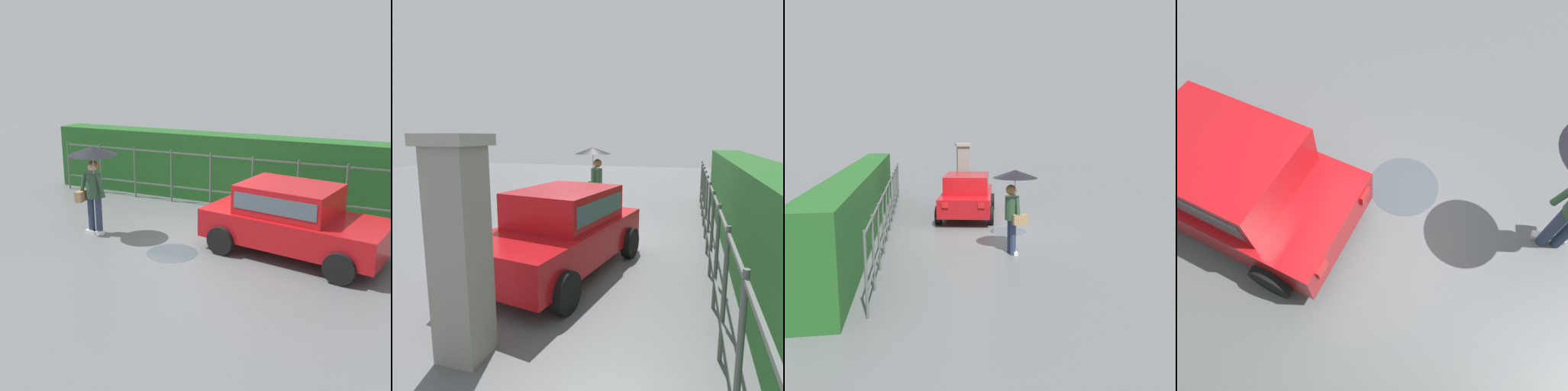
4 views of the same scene
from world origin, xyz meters
The scene contains 7 objects.
ground_plane centered at (0.00, 0.00, 0.00)m, with size 40.00×40.00×0.00m, color slate.
car centered at (2.17, 0.14, 0.80)m, with size 3.95×2.40×1.48m.
pedestrian centered at (-2.25, -0.51, 1.58)m, with size 1.10×1.10×2.07m.
gate_pillar centered at (4.80, -0.01, 1.24)m, with size 0.60×0.60×2.42m.
fence_section centered at (0.50, 2.67, 0.83)m, with size 12.02×0.05×1.50m.
hedge_row centered at (0.50, 3.47, 0.95)m, with size 12.97×0.90×1.90m, color #235B23.
puddle_near centered at (-0.10, -0.84, 0.00)m, with size 1.08×1.08×0.00m, color #4C545B.
Camera 2 is at (7.73, 2.27, 2.39)m, focal length 31.61 mm.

